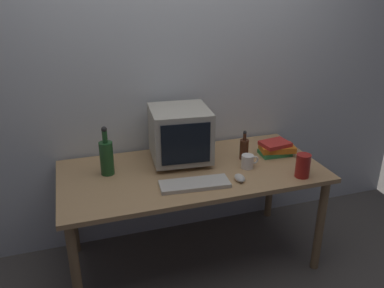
% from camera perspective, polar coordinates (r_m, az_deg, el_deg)
% --- Properties ---
extents(ground_plane, '(6.00, 6.00, 0.00)m').
position_cam_1_polar(ground_plane, '(2.97, 0.00, -16.18)').
color(ground_plane, '#56514C').
extents(back_wall, '(4.00, 0.08, 2.50)m').
position_cam_1_polar(back_wall, '(2.82, -2.92, 10.16)').
color(back_wall, silver).
rests_on(back_wall, ground).
extents(desk, '(1.70, 0.81, 0.72)m').
position_cam_1_polar(desk, '(2.61, 0.00, -5.20)').
color(desk, tan).
rests_on(desk, ground).
extents(crt_monitor, '(0.41, 0.42, 0.37)m').
position_cam_1_polar(crt_monitor, '(2.63, -1.75, 1.41)').
color(crt_monitor, '#B2AD9E').
rests_on(crt_monitor, desk).
extents(keyboard, '(0.43, 0.19, 0.02)m').
position_cam_1_polar(keyboard, '(2.38, 0.38, -5.81)').
color(keyboard, beige).
rests_on(keyboard, desk).
extents(computer_mouse, '(0.07, 0.10, 0.04)m').
position_cam_1_polar(computer_mouse, '(2.45, 6.92, -4.89)').
color(computer_mouse, beige).
rests_on(computer_mouse, desk).
extents(bottle_tall, '(0.09, 0.09, 0.32)m').
position_cam_1_polar(bottle_tall, '(2.53, -12.26, -1.79)').
color(bottle_tall, '#1E4C23').
rests_on(bottle_tall, desk).
extents(bottle_short, '(0.06, 0.06, 0.21)m').
position_cam_1_polar(bottle_short, '(2.72, 7.54, -0.61)').
color(bottle_short, '#472314').
rests_on(bottle_short, desk).
extents(book_stack, '(0.26, 0.18, 0.10)m').
position_cam_1_polar(book_stack, '(2.83, 12.05, -0.60)').
color(book_stack, '#33894C').
rests_on(book_stack, desk).
extents(mug, '(0.12, 0.08, 0.09)m').
position_cam_1_polar(mug, '(2.61, 8.08, -2.51)').
color(mug, white).
rests_on(mug, desk).
extents(metal_canister, '(0.09, 0.09, 0.15)m').
position_cam_1_polar(metal_canister, '(2.55, 15.74, -3.03)').
color(metal_canister, '#A51E19').
rests_on(metal_canister, desk).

